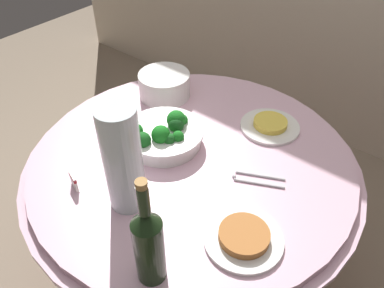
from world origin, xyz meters
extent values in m
plane|color=gray|center=(0.00, 0.00, 0.00)|extent=(6.00, 6.00, 0.00)
cylinder|color=maroon|center=(0.00, 0.00, 0.34)|extent=(1.01, 1.01, 0.69)
cylinder|color=#E0B2C6|center=(0.00, 0.00, 0.70)|extent=(1.16, 1.16, 0.02)
cylinder|color=#E0B2C6|center=(0.00, 0.00, 0.72)|extent=(1.10, 1.10, 0.03)
cylinder|color=white|center=(-0.12, -0.01, 0.77)|extent=(0.26, 0.26, 0.05)
cylinder|color=white|center=(-0.12, -0.01, 0.80)|extent=(0.28, 0.28, 0.01)
sphere|color=#195D1E|center=(-0.12, -0.11, 0.81)|extent=(0.06, 0.06, 0.06)
sphere|color=#19701E|center=(-0.05, -0.02, 0.81)|extent=(0.04, 0.04, 0.04)
sphere|color=#19591E|center=(-0.06, -0.04, 0.81)|extent=(0.04, 0.04, 0.04)
sphere|color=#19511E|center=(-0.09, 0.02, 0.82)|extent=(0.06, 0.06, 0.06)
sphere|color=#19761E|center=(-0.09, 0.06, 0.81)|extent=(0.04, 0.04, 0.04)
sphere|color=#19701E|center=(-0.10, 0.04, 0.82)|extent=(0.07, 0.07, 0.07)
sphere|color=#19731E|center=(-0.18, -0.09, 0.81)|extent=(0.05, 0.05, 0.05)
sphere|color=#19751E|center=(-0.09, -0.05, 0.82)|extent=(0.06, 0.06, 0.06)
cylinder|color=white|center=(-0.32, 0.22, 0.74)|extent=(0.21, 0.21, 0.01)
cylinder|color=white|center=(-0.32, 0.22, 0.76)|extent=(0.21, 0.21, 0.01)
cylinder|color=white|center=(-0.32, 0.22, 0.77)|extent=(0.21, 0.21, 0.01)
cylinder|color=white|center=(-0.32, 0.22, 0.78)|extent=(0.21, 0.21, 0.01)
cylinder|color=white|center=(-0.32, 0.22, 0.79)|extent=(0.21, 0.21, 0.01)
cylinder|color=white|center=(-0.32, 0.22, 0.80)|extent=(0.21, 0.21, 0.01)
cylinder|color=white|center=(-0.32, 0.22, 0.80)|extent=(0.21, 0.21, 0.01)
cylinder|color=white|center=(-0.32, 0.22, 0.81)|extent=(0.21, 0.21, 0.01)
cylinder|color=white|center=(-0.32, 0.22, 0.82)|extent=(0.21, 0.21, 0.01)
cylinder|color=white|center=(-0.32, 0.22, 0.83)|extent=(0.21, 0.21, 0.01)
cylinder|color=black|center=(0.20, -0.42, 0.84)|extent=(0.07, 0.07, 0.20)
cone|color=black|center=(0.20, -0.42, 0.96)|extent=(0.07, 0.07, 0.04)
cylinder|color=black|center=(0.20, -0.42, 1.02)|extent=(0.03, 0.03, 0.08)
cylinder|color=#B2844C|center=(0.20, -0.42, 1.07)|extent=(0.03, 0.03, 0.02)
cylinder|color=silver|center=(-0.02, -0.28, 0.91)|extent=(0.11, 0.11, 0.34)
sphere|color=#E5B26B|center=(0.00, -0.28, 0.78)|extent=(0.06, 0.06, 0.06)
sphere|color=#E5B26B|center=(-0.03, -0.26, 0.78)|extent=(0.06, 0.06, 0.06)
sphere|color=#E5B26B|center=(-0.03, -0.30, 0.78)|extent=(0.06, 0.06, 0.06)
sphere|color=#72C64C|center=(0.00, -0.27, 0.83)|extent=(0.06, 0.06, 0.06)
sphere|color=#72C64C|center=(-0.04, -0.27, 0.83)|extent=(0.06, 0.06, 0.06)
sphere|color=#72C64C|center=(-0.02, -0.30, 0.83)|extent=(0.06, 0.06, 0.06)
sphere|color=red|center=(-0.01, -0.26, 0.89)|extent=(0.06, 0.06, 0.06)
sphere|color=red|center=(-0.04, -0.28, 0.89)|extent=(0.06, 0.06, 0.06)
sphere|color=red|center=(-0.01, -0.30, 0.89)|extent=(0.06, 0.06, 0.06)
cylinder|color=silver|center=(0.24, 0.06, 0.74)|extent=(0.15, 0.08, 0.01)
cylinder|color=silver|center=(0.25, 0.02, 0.74)|extent=(0.15, 0.08, 0.01)
sphere|color=silver|center=(0.17, 0.00, 0.74)|extent=(0.01, 0.01, 0.01)
cylinder|color=white|center=(0.33, -0.19, 0.75)|extent=(0.22, 0.22, 0.01)
cylinder|color=#B77038|center=(0.33, -0.19, 0.76)|extent=(0.14, 0.14, 0.02)
cylinder|color=white|center=(0.13, 0.30, 0.75)|extent=(0.22, 0.22, 0.01)
cylinder|color=#F2D14C|center=(0.13, 0.30, 0.76)|extent=(0.12, 0.12, 0.02)
cube|color=white|center=(-0.35, -0.04, 0.77)|extent=(0.05, 0.03, 0.05)
cube|color=maroon|center=(-0.35, -0.04, 0.79)|extent=(0.05, 0.03, 0.01)
cube|color=white|center=(-0.19, -0.35, 0.77)|extent=(0.05, 0.02, 0.05)
cube|color=maroon|center=(-0.19, -0.35, 0.79)|extent=(0.05, 0.02, 0.01)
camera|label=1|loc=(0.61, -0.77, 1.62)|focal=35.90mm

